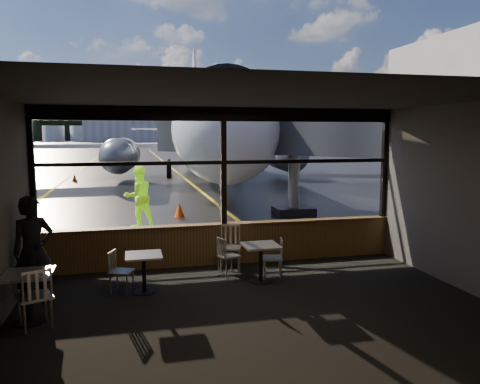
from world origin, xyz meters
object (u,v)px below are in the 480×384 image
object	(u,v)px
cafe_table_mid	(144,273)
chair_near_n	(230,248)
chair_left_s	(35,297)
ground_crew	(139,197)
chair_near_e	(272,258)
chair_near_w	(229,256)
cone_wing	(75,178)
airliner	(204,92)
jet_bridge	(293,154)
cafe_table_left	(29,298)
chair_mid_w	(122,272)
cone_nose	(224,197)
cone_extra	(179,210)
passenger	(33,251)
cafe_table_near	(261,263)

from	to	relation	value
cafe_table_mid	chair_near_n	distance (m)	2.17
chair_left_s	ground_crew	distance (m)	7.81
chair_near_e	chair_left_s	xyz separation A→B (m)	(-4.22, -1.52, 0.07)
chair_near_w	chair_near_e	bearing A→B (deg)	47.19
cafe_table_mid	cone_wing	xyz separation A→B (m)	(-3.52, 21.73, -0.14)
airliner	jet_bridge	world-z (taller)	airliner
cone_wing	chair_near_n	bearing A→B (deg)	-75.36
cafe_table_left	chair_near_w	size ratio (longest dim) A/B	0.97
chair_mid_w	airliner	bearing A→B (deg)	-171.74
cone_nose	cafe_table_mid	bearing A→B (deg)	-109.05
cone_nose	cone_extra	bearing A→B (deg)	-128.27
chair_near_n	cone_nose	distance (m)	9.62
passenger	cone_wing	world-z (taller)	passenger
chair_left_s	ground_crew	bearing A→B (deg)	55.60
cafe_table_mid	chair_near_n	world-z (taller)	chair_near_n
cone_nose	cone_wing	world-z (taller)	cone_nose
chair_near_n	ground_crew	xyz separation A→B (m)	(-1.82, 5.26, 0.48)
chair_near_n	ground_crew	world-z (taller)	ground_crew
cafe_table_left	ground_crew	distance (m)	7.62
cafe_table_near	cone_extra	xyz separation A→B (m)	(-0.81, 7.68, -0.12)
cafe_table_near	cone_wing	bearing A→B (deg)	105.01
chair_near_e	cone_wing	distance (m)	22.29
cafe_table_mid	airliner	bearing A→B (deg)	78.07
cafe_table_mid	chair_near_w	xyz separation A→B (m)	(1.74, 0.64, 0.05)
cafe_table_near	cafe_table_left	size ratio (longest dim) A/B	0.95
passenger	cone_wing	size ratio (longest dim) A/B	4.18
chair_mid_w	cone_extra	bearing A→B (deg)	-172.33
cafe_table_left	cone_extra	size ratio (longest dim) A/B	1.56
chair_near_w	ground_crew	size ratio (longest dim) A/B	0.43
cafe_table_mid	cafe_table_near	bearing A→B (deg)	2.82
cafe_table_mid	chair_near_e	bearing A→B (deg)	6.25
cafe_table_near	cone_wing	distance (m)	22.38
airliner	chair_near_e	world-z (taller)	airliner
cafe_table_left	cone_nose	world-z (taller)	cafe_table_left
chair_near_e	ground_crew	size ratio (longest dim) A/B	0.43
cafe_table_left	cone_wing	world-z (taller)	cafe_table_left
passenger	chair_near_w	bearing A→B (deg)	-15.42
cafe_table_left	chair_mid_w	world-z (taller)	chair_mid_w
chair_near_e	cone_nose	bearing A→B (deg)	7.02
airliner	cafe_table_left	xyz separation A→B (m)	(-6.41, -22.93, -5.23)
cafe_table_left	chair_near_n	distance (m)	4.22
cafe_table_mid	ground_crew	bearing A→B (deg)	89.59
ground_crew	chair_mid_w	bearing A→B (deg)	64.27
chair_near_w	jet_bridge	bearing A→B (deg)	131.03
chair_left_s	cone_nose	bearing A→B (deg)	44.00
cafe_table_near	passenger	xyz separation A→B (m)	(-4.11, -0.33, 0.57)
jet_bridge	cone_nose	size ratio (longest dim) A/B	19.27
cafe_table_mid	chair_left_s	xyz separation A→B (m)	(-1.65, -1.24, 0.12)
chair_near_e	chair_mid_w	distance (m)	2.98
chair_near_e	passenger	bearing A→B (deg)	109.50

